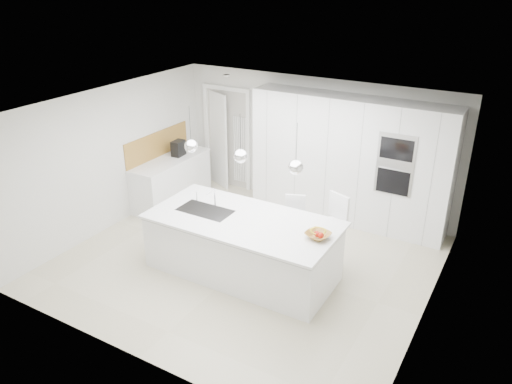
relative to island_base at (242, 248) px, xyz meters
The scene contains 27 objects.
floor 0.53m from the island_base, 108.43° to the left, with size 5.50×5.50×0.00m, color beige.
wall_back 2.92m from the island_base, 92.05° to the left, with size 5.50×5.50×0.00m, color silver.
wall_left 2.98m from the island_base, behind, with size 5.00×5.00×0.00m, color silver.
ceiling 2.09m from the island_base, 108.43° to the left, with size 5.50×5.50×0.00m, color white.
tall_cabinets 2.69m from the island_base, 74.36° to the left, with size 3.60×0.60×2.30m, color white.
oven_stack 2.86m from the island_base, 53.85° to the left, with size 0.62×0.04×1.05m, color #A5A5A8, non-canonical shape.
doorway_frame 3.50m from the island_base, 126.50° to the left, with size 1.11×0.08×2.13m, color white, non-canonical shape.
hallway_door 3.61m from the island_base, 130.22° to the left, with size 0.82×0.04×2.00m, color white.
radiator 3.28m from the island_base, 122.08° to the left, with size 0.32×0.04×1.40m, color white, non-canonical shape.
left_base_cabinets 2.96m from the island_base, 149.53° to the left, with size 0.60×1.80×0.86m, color white.
left_worktop 2.99m from the island_base, 149.53° to the left, with size 0.62×1.82×0.04m, color white.
oak_backsplash 3.29m from the island_base, 152.14° to the left, with size 0.02×1.80×0.50m, color #A97E3A.
island_base is the anchor object (origin of this frame).
island_worktop 0.45m from the island_base, 90.00° to the left, with size 2.84×1.40×0.04m, color white.
island_sink 0.76m from the island_base, behind, with size 0.84×0.44×0.18m, color #3F3F42, non-canonical shape.
island_tap 0.89m from the island_base, 161.57° to the left, with size 0.02×0.02×0.30m, color white.
pendant_left 1.70m from the island_base, behind, with size 0.20×0.20×0.20m, color white.
pendant_mid 1.47m from the island_base, 146.31° to the right, with size 0.20×0.20×0.20m, color white.
pendant_right 1.70m from the island_base, ahead, with size 0.20×0.20×0.20m, color white.
fruit_bowl 1.29m from the island_base, ahead, with size 0.34×0.34×0.08m, color #A97E3A.
espresso_machine 3.14m from the island_base, 145.36° to the left, with size 0.18×0.28×0.30m, color black.
bar_stool_left 0.94m from the island_base, 64.10° to the left, with size 0.33×0.47×1.01m, color white, non-canonical shape.
bar_stool_right 1.41m from the island_base, 36.27° to the left, with size 0.39×0.54×1.18m, color white, non-canonical shape.
apple_a 1.30m from the island_base, ahead, with size 0.08×0.08×0.08m, color red.
apple_b 1.35m from the island_base, ahead, with size 0.09×0.09×0.09m, color red.
apple_c 1.28m from the island_base, ahead, with size 0.07×0.07×0.07m, color red.
banana_bunch 1.33m from the island_base, ahead, with size 0.23×0.23×0.03m, color yellow.
Camera 1 is at (3.54, -5.82, 4.27)m, focal length 35.00 mm.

